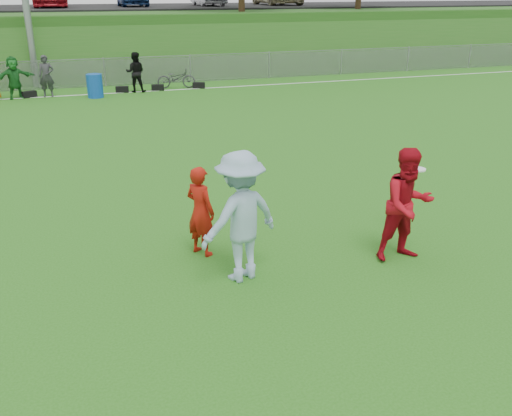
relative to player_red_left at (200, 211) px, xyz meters
name	(u,v)px	position (x,y,z in m)	size (l,w,h in m)	color
ground	(221,290)	(-0.03, -1.35, -0.78)	(120.00, 120.00, 0.00)	#216114
sideline_far	(110,93)	(-0.03, 16.65, -0.77)	(60.00, 0.10, 0.01)	white
fence	(105,72)	(-0.03, 18.65, -0.13)	(58.00, 0.06, 1.30)	gray
berm	(88,35)	(-0.03, 29.65, 0.72)	(120.00, 18.00, 3.00)	#225A19
parking_lot	(84,7)	(-0.03, 31.65, 2.27)	(120.00, 12.00, 0.10)	black
spectator_row	(31,77)	(-3.12, 16.65, 0.07)	(8.16, 1.02, 1.69)	#A50B25
gear_bags	(129,89)	(0.80, 16.75, -0.65)	(7.80, 0.47, 0.26)	black
player_red_left	(200,211)	(0.00, 0.00, 0.00)	(0.57, 0.37, 1.56)	#A2150B
player_red_center	(408,205)	(3.18, -1.26, 0.18)	(0.93, 0.72, 1.91)	#A40B17
player_blue	(240,217)	(0.38, -1.05, 0.25)	(1.33, 0.76, 2.06)	#91B1C9
frisbee	(418,169)	(3.93, -0.35, 0.45)	(0.30, 0.30, 0.03)	silver
recycling_bin	(95,86)	(-0.67, 15.85, -0.30)	(0.64, 0.64, 0.96)	#0F45A6
bicycle	(176,78)	(2.97, 17.10, -0.33)	(0.59, 1.69, 0.89)	#2D2E30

